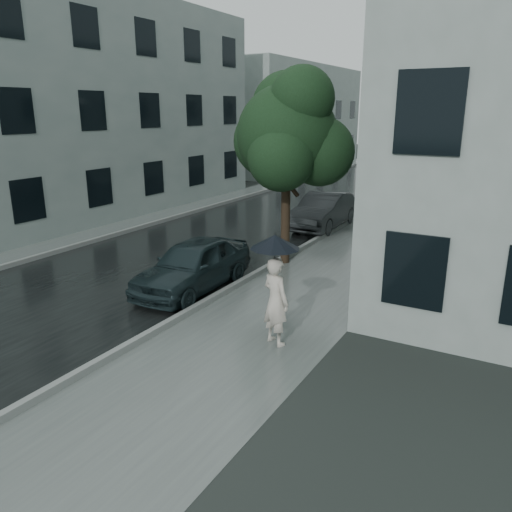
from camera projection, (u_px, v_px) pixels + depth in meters
The scene contains 14 objects.
ground at pixel (233, 338), 10.57m from camera, with size 120.00×120.00×0.00m, color black.
sidewalk at pixel (392, 227), 20.49m from camera, with size 3.50×60.00×0.01m, color slate.
kerb_near at pixel (350, 221), 21.32m from camera, with size 0.15×60.00×0.15m, color slate.
asphalt_road at pixel (277, 214), 22.99m from camera, with size 6.85×60.00×0.00m, color black.
kerb_far at pixel (214, 206), 24.61m from camera, with size 0.15×60.00×0.15m, color slate.
sidewalk_far at pixel (199, 205), 25.07m from camera, with size 1.70×60.00×0.01m, color #4C5451.
building_far_a at pixel (65, 107), 22.38m from camera, with size 7.02×20.00×9.50m.
building_far_b at pixel (283, 117), 40.99m from camera, with size 7.02×18.00×8.00m.
pedestrian at pixel (276, 301), 10.08m from camera, with size 0.67×0.44×1.84m, color beige.
umbrella at pixel (275, 242), 9.73m from camera, with size 1.26×1.26×1.43m.
street_tree at pixel (289, 134), 14.77m from camera, with size 3.88×3.52×5.86m.
lamp_post at pixel (372, 149), 21.77m from camera, with size 0.83×0.45×5.25m.
car_near at pixel (193, 265), 13.24m from camera, with size 1.61×4.00×1.36m, color black.
car_far at pixel (324, 211), 20.19m from camera, with size 1.49×4.28×1.41m, color #232628.
Camera 1 is at (5.15, -8.17, 4.66)m, focal length 35.00 mm.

